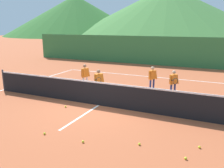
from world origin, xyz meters
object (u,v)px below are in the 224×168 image
student_2 (152,76)px  tennis_ball_9 (66,107)px  tennis_ball_3 (45,133)px  student_0 (85,74)px  tennis_ball_5 (139,144)px  tennis_net (98,93)px  tennis_ball_11 (199,147)px  student_1 (99,80)px  tennis_ball_8 (186,158)px  student_3 (174,81)px  tennis_ball_0 (83,142)px

student_2 → tennis_ball_9: 4.53m
tennis_ball_3 → tennis_ball_9: (-0.84, 2.22, 0.00)m
tennis_ball_3 → tennis_ball_9: 2.37m
student_0 → tennis_ball_5: 6.27m
tennis_net → tennis_ball_11: bearing=-25.6°
student_2 → tennis_ball_5: 5.58m
student_1 → tennis_net: bearing=-62.5°
tennis_ball_8 → student_0: bearing=140.2°
tennis_net → student_2: student_2 is taller
tennis_ball_8 → tennis_ball_5: bearing=170.7°
tennis_net → student_0: (-1.84, 2.03, 0.25)m
tennis_ball_3 → tennis_ball_8: size_ratio=1.00×
tennis_ball_3 → student_1: bearing=95.5°
tennis_net → tennis_ball_9: tennis_net is taller
student_3 → tennis_ball_5: size_ratio=17.61×
student_3 → tennis_ball_5: 4.95m
tennis_net → student_1: bearing=117.5°
tennis_ball_11 → student_1: bearing=146.0°
tennis_net → student_1: size_ratio=8.74×
student_0 → tennis_ball_3: bearing=-72.2°
student_1 → tennis_ball_0: bearing=-67.7°
tennis_ball_8 → student_1: bearing=138.8°
tennis_ball_8 → tennis_ball_9: 5.16m
tennis_net → tennis_ball_11: (4.01, -1.92, -0.47)m
tennis_ball_5 → tennis_ball_9: 3.95m
student_2 → tennis_ball_3: bearing=-105.0°
student_0 → tennis_ball_8: (5.59, -4.65, -0.71)m
student_1 → student_3: (3.11, 1.28, -0.01)m
tennis_ball_3 → student_0: bearing=107.8°
student_3 → student_1: bearing=-157.7°
student_2 → student_3: bearing=-24.7°
tennis_net → tennis_ball_3: (-0.23, -2.98, -0.47)m
student_0 → tennis_ball_9: 2.99m
student_0 → student_2: (3.21, 0.96, -0.02)m
student_1 → tennis_ball_11: (4.63, -3.12, -0.70)m
student_0 → student_3: student_0 is taller
tennis_ball_3 → tennis_ball_8: bearing=5.2°
tennis_ball_11 → tennis_ball_0: bearing=-160.8°
tennis_net → student_2: 3.30m
student_0 → tennis_ball_8: bearing=-39.8°
student_2 → tennis_ball_8: student_2 is taller
tennis_ball_9 → student_3: bearing=42.5°
tennis_ball_0 → tennis_ball_3: (-1.30, -0.04, 0.00)m
tennis_ball_0 → tennis_ball_3: same height
tennis_net → student_3: 3.51m
tennis_ball_5 → student_1: bearing=131.0°
tennis_ball_0 → tennis_ball_11: (2.93, 1.02, 0.00)m
student_0 → tennis_ball_8: 7.31m
student_0 → tennis_ball_5: bearing=-45.6°
student_1 → student_3: size_ratio=1.01×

